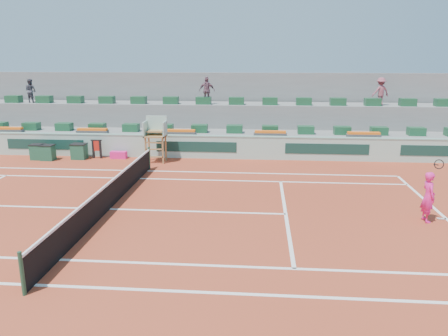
{
  "coord_description": "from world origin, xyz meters",
  "views": [
    {
      "loc": [
        5.41,
        -14.68,
        5.43
      ],
      "look_at": [
        4.0,
        2.5,
        1.0
      ],
      "focal_mm": 35.0,
      "sensor_mm": 36.0,
      "label": 1
    }
  ],
  "objects_px": {
    "umpire_chair": "(156,133)",
    "drink_cooler_a": "(79,151)",
    "player_bag": "(119,155)",
    "tennis_player": "(428,197)"
  },
  "relations": [
    {
      "from": "player_bag",
      "to": "umpire_chair",
      "type": "distance_m",
      "value": 2.67
    },
    {
      "from": "drink_cooler_a",
      "to": "tennis_player",
      "type": "distance_m",
      "value": 17.39
    },
    {
      "from": "umpire_chair",
      "to": "drink_cooler_a",
      "type": "bearing_deg",
      "value": 176.76
    },
    {
      "from": "umpire_chair",
      "to": "player_bag",
      "type": "bearing_deg",
      "value": 166.66
    },
    {
      "from": "player_bag",
      "to": "drink_cooler_a",
      "type": "relative_size",
      "value": 1.04
    },
    {
      "from": "umpire_chair",
      "to": "drink_cooler_a",
      "type": "xyz_separation_m",
      "value": [
        -4.33,
        0.24,
        -1.12
      ]
    },
    {
      "from": "drink_cooler_a",
      "to": "tennis_player",
      "type": "bearing_deg",
      "value": -27.51
    },
    {
      "from": "player_bag",
      "to": "tennis_player",
      "type": "bearing_deg",
      "value": -31.96
    },
    {
      "from": "player_bag",
      "to": "umpire_chair",
      "type": "xyz_separation_m",
      "value": [
        2.24,
        -0.53,
        1.35
      ]
    },
    {
      "from": "umpire_chair",
      "to": "drink_cooler_a",
      "type": "distance_m",
      "value": 4.47
    }
  ]
}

